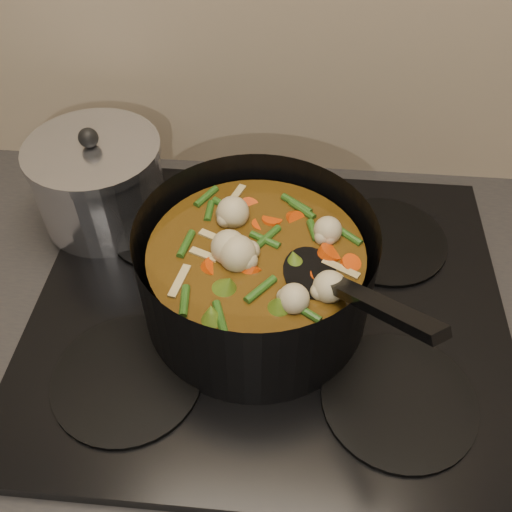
{
  "coord_description": "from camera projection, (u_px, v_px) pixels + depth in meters",
  "views": [
    {
      "loc": [
        0.02,
        1.46,
        1.53
      ],
      "look_at": [
        -0.02,
        1.92,
        1.03
      ],
      "focal_mm": 40.0,
      "sensor_mm": 36.0,
      "label": 1
    }
  ],
  "objects": [
    {
      "name": "stovetop",
      "position": [
        269.0,
        307.0,
        0.77
      ],
      "size": [
        0.62,
        0.54,
        0.03
      ],
      "color": "black",
      "rests_on": "counter"
    },
    {
      "name": "stockpot",
      "position": [
        256.0,
        274.0,
        0.71
      ],
      "size": [
        0.37,
        0.37,
        0.21
      ],
      "rotation": [
        0.0,
        0.0,
        0.4
      ],
      "color": "black",
      "rests_on": "stovetop"
    },
    {
      "name": "saucepan",
      "position": [
        100.0,
        182.0,
        0.83
      ],
      "size": [
        0.19,
        0.19,
        0.16
      ],
      "rotation": [
        0.0,
        0.0,
        0.13
      ],
      "color": "silver",
      "rests_on": "stovetop"
    },
    {
      "name": "counter",
      "position": [
        265.0,
        454.0,
        1.11
      ],
      "size": [
        2.64,
        0.64,
        0.91
      ],
      "color": "brown",
      "rests_on": "ground"
    }
  ]
}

